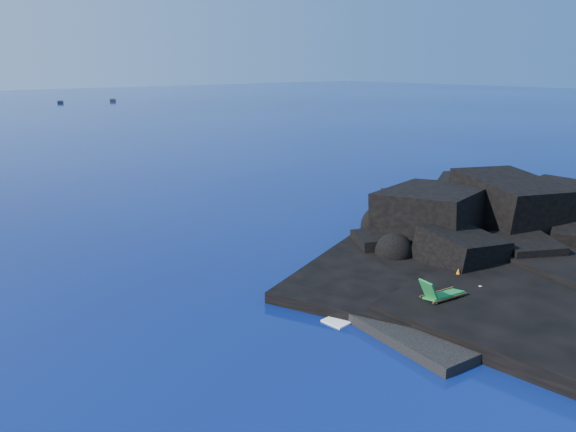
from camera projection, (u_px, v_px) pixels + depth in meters
name	position (u px, v px, depth m)	size (l,w,h in m)	color
ground	(393.00, 353.00, 18.09)	(400.00, 400.00, 0.00)	#030A37
headland	(517.00, 248.00, 28.28)	(24.00, 24.00, 3.60)	black
beach	(461.00, 310.00, 21.21)	(8.50, 6.00, 0.70)	black
surf_foam	(380.00, 273.00, 24.87)	(10.00, 8.00, 0.06)	white
deck_chair	(444.00, 289.00, 20.69)	(1.80, 0.79, 1.24)	#186C2E
towel	(475.00, 296.00, 21.53)	(2.10, 1.00, 0.06)	silver
sunbather	(476.00, 292.00, 21.48)	(1.92, 0.47, 0.26)	tan
marker_cone	(458.00, 274.00, 23.10)	(0.34, 0.34, 0.51)	orange
distant_boat_a	(60.00, 103.00, 130.31)	(1.26, 4.04, 0.54)	#26262B
distant_boat_b	(113.00, 101.00, 136.21)	(1.34, 4.32, 0.58)	#26272C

